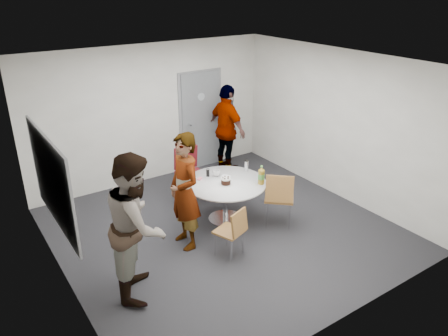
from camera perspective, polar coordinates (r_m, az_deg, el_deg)
floor at (r=7.24m, az=-0.09°, el=-8.01°), size 5.00×5.00×0.00m
ceiling at (r=6.26m, az=-0.11°, el=13.54°), size 5.00×5.00×0.00m
wall_back at (r=8.70m, az=-9.42°, el=6.97°), size 5.00×0.00×5.00m
wall_left at (r=5.74m, az=-21.29°, el=-3.32°), size 0.00×5.00×5.00m
wall_right at (r=8.21m, az=14.58°, el=5.51°), size 0.00×5.00×5.00m
wall_front at (r=4.97m, az=16.38°, el=-6.94°), size 5.00×0.00×5.00m
door at (r=9.27m, az=-3.06°, el=6.19°), size 1.02×0.17×2.12m
whiteboard at (r=5.89m, az=-21.55°, el=-1.61°), size 0.04×1.90×1.25m
table at (r=7.24m, az=0.45°, el=-2.46°), size 1.35×1.35×1.02m
chair_near_left at (r=6.36m, az=1.25°, el=-7.92°), size 0.48×0.50×0.77m
chair_near_right at (r=7.09m, az=7.24°, el=-3.43°), size 0.67×0.67×0.97m
chair_far at (r=8.01m, az=-4.68°, el=0.05°), size 0.53×0.57×0.98m
person_main at (r=6.45m, az=-5.16°, el=-3.10°), size 0.46×0.67×1.81m
person_left at (r=5.60m, az=-11.32°, el=-7.31°), size 1.09×1.17×1.92m
person_right at (r=9.04m, az=0.40°, el=5.09°), size 0.51×1.11×1.85m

